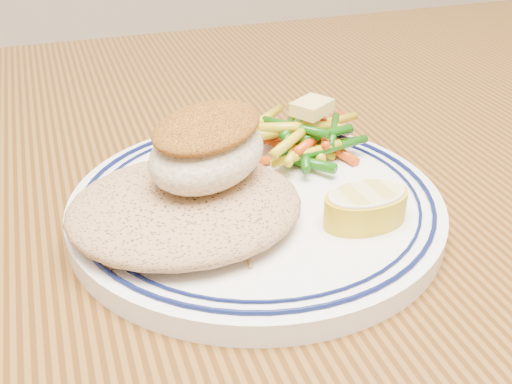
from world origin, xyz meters
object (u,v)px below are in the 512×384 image
object	(u,v)px
dining_table	(259,323)
lemon_wedge	(366,205)
rice_pilaf	(185,202)
fish_fillet	(207,146)
plate	(256,206)
vegetable_pile	(303,137)

from	to	relation	value
dining_table	lemon_wedge	xyz separation A→B (m)	(0.05, -0.05, 0.12)
dining_table	rice_pilaf	bearing A→B (deg)	-164.54
fish_fillet	lemon_wedge	size ratio (longest dim) A/B	1.87
dining_table	plate	xyz separation A→B (m)	(-0.00, -0.00, 0.11)
dining_table	plate	world-z (taller)	plate
rice_pilaf	dining_table	bearing A→B (deg)	15.46
plate	rice_pilaf	bearing A→B (deg)	-165.87
plate	vegetable_pile	distance (m)	0.08
plate	fish_fillet	xyz separation A→B (m)	(-0.03, -0.00, 0.05)
fish_fillet	lemon_wedge	world-z (taller)	fish_fillet
dining_table	fish_fillet	distance (m)	0.16
plate	fish_fillet	size ratio (longest dim) A/B	2.30
plate	lemon_wedge	bearing A→B (deg)	-41.38
rice_pilaf	lemon_wedge	xyz separation A→B (m)	(0.11, -0.04, -0.00)
rice_pilaf	vegetable_pile	size ratio (longest dim) A/B	1.29
plate	fish_fillet	distance (m)	0.06
vegetable_pile	lemon_wedge	bearing A→B (deg)	-89.75
dining_table	rice_pilaf	size ratio (longest dim) A/B	10.20
rice_pilaf	vegetable_pile	world-z (taller)	vegetable_pile
dining_table	plate	distance (m)	0.11
dining_table	lemon_wedge	distance (m)	0.14
plate	lemon_wedge	world-z (taller)	lemon_wedge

